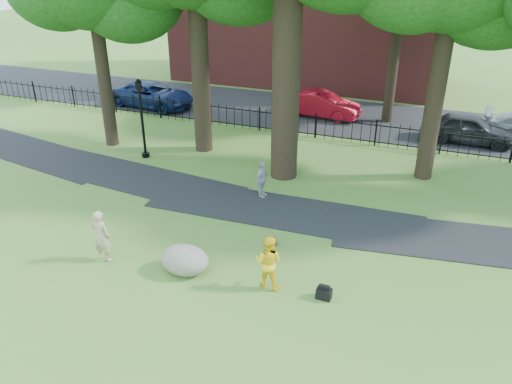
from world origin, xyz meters
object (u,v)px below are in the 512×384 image
at_px(man, 268,262).
at_px(red_sedan, 321,105).
at_px(boulder, 184,258).
at_px(lamppost, 142,120).
at_px(woman, 101,236).

bearing_deg(man, red_sedan, -79.47).
distance_m(man, red_sedan, 16.16).
distance_m(man, boulder, 2.59).
bearing_deg(boulder, lamppost, 129.59).
bearing_deg(man, boulder, 5.88).
bearing_deg(red_sedan, lamppost, 151.53).
relative_size(woman, lamppost, 0.47).
distance_m(boulder, lamppost, 9.59).
relative_size(woman, red_sedan, 0.39).
xyz_separation_m(boulder, lamppost, (-6.05, 7.32, 1.34)).
distance_m(man, lamppost, 11.20).
bearing_deg(lamppost, boulder, -71.09).
xyz_separation_m(woman, boulder, (2.61, 0.38, -0.41)).
xyz_separation_m(man, boulder, (-2.55, -0.21, -0.37)).
xyz_separation_m(lamppost, red_sedan, (5.96, 8.84, -1.07)).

